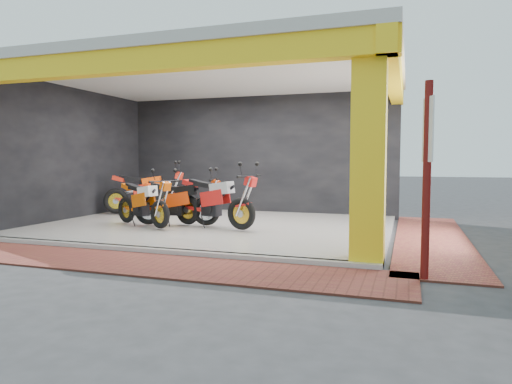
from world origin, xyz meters
TOP-DOWN VIEW (x-y plane):
  - ground at (0.00, 0.00)m, footprint 80.00×80.00m
  - showroom_floor at (0.00, 2.00)m, footprint 8.00×6.00m
  - showroom_ceiling at (0.00, 2.00)m, footprint 8.40×6.40m
  - back_wall at (0.00, 5.10)m, footprint 8.20×0.20m
  - left_wall at (-4.10, 2.00)m, footprint 0.20×6.20m
  - corner_column at (3.75, -0.75)m, footprint 0.50×0.50m
  - header_beam_front at (0.00, -1.00)m, footprint 8.40×0.30m
  - header_beam_right at (4.00, 2.00)m, footprint 0.30×6.40m
  - floor_kerb at (0.00, -1.02)m, footprint 8.00×0.20m
  - paver_front at (0.00, -1.80)m, footprint 9.00×1.40m
  - paver_right at (4.80, 2.00)m, footprint 1.40×7.00m
  - signpost at (4.56, -1.42)m, footprint 0.13×0.36m
  - moto_hero at (-0.80, 0.86)m, footprint 2.22×1.56m
  - moto_row_a at (0.95, 1.24)m, footprint 2.46×1.39m
  - moto_row_b at (-0.04, 1.61)m, footprint 2.24×1.20m
  - moto_row_c at (-1.97, 3.44)m, footprint 2.51×1.63m

SIDE VIEW (x-z plane):
  - ground at x=0.00m, z-range 0.00..0.00m
  - paver_front at x=0.00m, z-range 0.00..0.03m
  - paver_right at x=4.80m, z-range 0.00..0.03m
  - showroom_floor at x=0.00m, z-range 0.00..0.10m
  - floor_kerb at x=0.00m, z-range 0.00..0.10m
  - moto_hero at x=-0.80m, z-range 0.10..1.38m
  - moto_row_b at x=-0.04m, z-range 0.10..1.40m
  - moto_row_a at x=0.95m, z-range 0.10..1.52m
  - moto_row_c at x=-1.97m, z-range 0.10..1.54m
  - signpost at x=4.56m, z-range 0.13..2.78m
  - back_wall at x=0.00m, z-range 0.00..3.50m
  - left_wall at x=-4.10m, z-range 0.00..3.50m
  - corner_column at x=3.75m, z-range 0.00..3.50m
  - header_beam_front at x=0.00m, z-range 3.10..3.50m
  - header_beam_right at x=4.00m, z-range 3.10..3.50m
  - showroom_ceiling at x=0.00m, z-range 3.50..3.70m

